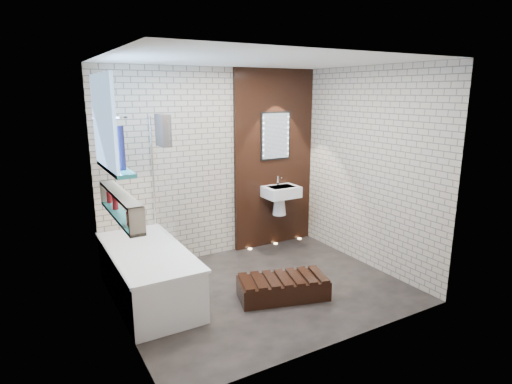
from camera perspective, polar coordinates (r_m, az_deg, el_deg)
ground at (r=5.14m, az=0.85°, el=-12.93°), size 3.20×3.20×0.00m
room_shell at (r=4.70m, az=0.91°, el=1.41°), size 3.24×3.20×2.60m
walnut_panel at (r=6.26m, az=2.45°, el=4.42°), size 1.30×0.06×2.60m
clerestory_window at (r=4.39m, az=-19.62°, el=7.71°), size 0.18×1.00×0.94m
display_niche at (r=4.32m, az=-17.89°, el=-1.71°), size 0.14×1.30×0.26m
bathtub at (r=4.96m, az=-14.39°, el=-10.65°), size 0.79×1.74×0.70m
bath_screen at (r=5.16m, az=-12.57°, el=1.94°), size 0.01×0.78×1.40m
towel at (r=4.96m, az=-12.45°, el=8.15°), size 0.11×0.28×0.37m
shower_head at (r=5.02m, az=-17.95°, el=9.60°), size 0.18×0.18×0.02m
washbasin at (r=6.20m, az=3.36°, el=-0.50°), size 0.50×0.36×0.58m
led_mirror at (r=6.18m, az=2.67°, el=7.58°), size 0.50×0.02×0.70m
walnut_step at (r=4.90m, az=3.67°, el=-12.85°), size 1.08×0.70×0.22m
niche_bottles at (r=4.36m, az=-17.96°, el=-2.06°), size 0.06×0.99×0.14m
sill_vases at (r=4.50m, az=-18.72°, el=5.19°), size 0.20×0.62×0.42m
floor_uplights at (r=6.53m, az=2.66°, el=-6.96°), size 0.96×0.06×0.01m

